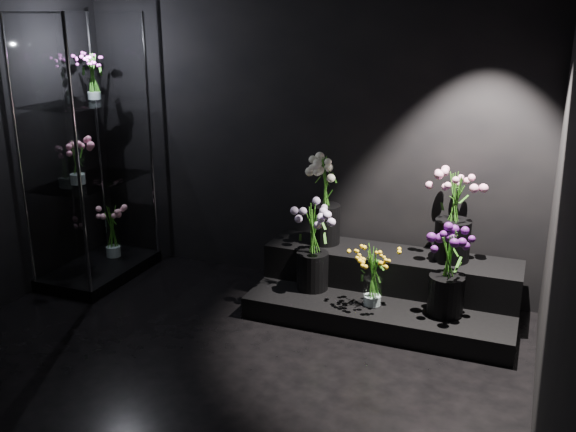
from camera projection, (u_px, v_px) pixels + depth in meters
The scene contains 13 objects.
floor at pixel (187, 393), 3.98m from camera, with size 4.00×4.00×0.00m, color black.
wall_back at pixel (301, 120), 5.32m from camera, with size 4.00×4.00×0.00m, color black.
wall_right at pixel (564, 214), 2.85m from camera, with size 4.00×4.00×0.00m, color black.
display_riser at pixel (386, 289), 5.03m from camera, with size 2.00×0.89×0.44m.
display_case at pixel (89, 151), 5.42m from camera, with size 0.62×1.03×2.26m.
bouquet_orange_bells at pixel (373, 275), 4.72m from camera, with size 0.30×0.30×0.46m.
bouquet_lilac at pixel (313, 241), 4.97m from camera, with size 0.39×0.39×0.71m.
bouquet_purple at pixel (448, 271), 4.56m from camera, with size 0.32×0.32×0.63m.
bouquet_cream_roses at pixel (326, 194), 5.16m from camera, with size 0.39×0.39×0.72m.
bouquet_pink_roses at pixel (454, 212), 4.80m from camera, with size 0.44×0.44×0.69m.
bouquet_case_pink at pixel (76, 159), 5.31m from camera, with size 0.37×0.37×0.40m.
bouquet_case_magenta at pixel (93, 76), 5.37m from camera, with size 0.28×0.28×0.38m.
bouquet_case_base_pink at pixel (112, 229), 5.84m from camera, with size 0.34×0.34×0.50m.
Camera 1 is at (1.86, -2.97, 2.26)m, focal length 40.00 mm.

